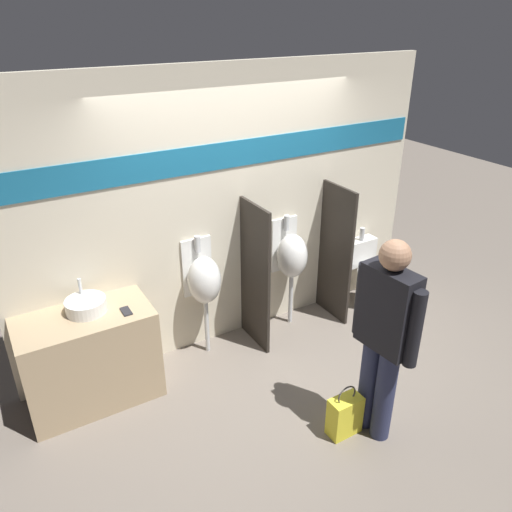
# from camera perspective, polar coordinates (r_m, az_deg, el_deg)

# --- Properties ---
(ground_plane) EXTENTS (16.00, 16.00, 0.00)m
(ground_plane) POSITION_cam_1_polar(r_m,az_deg,el_deg) (5.02, 1.01, -11.55)
(ground_plane) COLOR #70665B
(display_wall) EXTENTS (4.33, 0.07, 2.70)m
(display_wall) POSITION_cam_1_polar(r_m,az_deg,el_deg) (4.80, -2.63, 5.29)
(display_wall) COLOR beige
(display_wall) RESTS_ON ground_plane
(sink_counter) EXTENTS (1.09, 0.57, 0.85)m
(sink_counter) POSITION_cam_1_polar(r_m,az_deg,el_deg) (4.54, -18.42, -11.06)
(sink_counter) COLOR tan
(sink_counter) RESTS_ON ground_plane
(sink_basin) EXTENTS (0.33, 0.33, 0.25)m
(sink_basin) POSITION_cam_1_polar(r_m,az_deg,el_deg) (4.33, -18.87, -5.37)
(sink_basin) COLOR white
(sink_basin) RESTS_ON sink_counter
(cell_phone) EXTENTS (0.07, 0.14, 0.01)m
(cell_phone) POSITION_cam_1_polar(r_m,az_deg,el_deg) (4.26, -14.62, -6.12)
(cell_phone) COLOR #232328
(cell_phone) RESTS_ON sink_counter
(divider_near_counter) EXTENTS (0.03, 0.52, 1.50)m
(divider_near_counter) POSITION_cam_1_polar(r_m,az_deg,el_deg) (4.86, -0.11, -2.36)
(divider_near_counter) COLOR #28231E
(divider_near_counter) RESTS_ON ground_plane
(divider_mid) EXTENTS (0.03, 0.52, 1.50)m
(divider_mid) POSITION_cam_1_polar(r_m,az_deg,el_deg) (5.38, 9.06, 0.29)
(divider_mid) COLOR #28231E
(divider_mid) RESTS_ON ground_plane
(urinal_near_counter) EXTENTS (0.32, 0.33, 1.21)m
(urinal_near_counter) POSITION_cam_1_polar(r_m,az_deg,el_deg) (4.71, -5.99, -2.71)
(urinal_near_counter) COLOR silver
(urinal_near_counter) RESTS_ON ground_plane
(urinal_far) EXTENTS (0.32, 0.33, 1.21)m
(urinal_far) POSITION_cam_1_polar(r_m,az_deg,el_deg) (5.15, 4.07, 0.05)
(urinal_far) COLOR silver
(urinal_far) RESTS_ON ground_plane
(toilet) EXTENTS (0.40, 0.53, 0.88)m
(toilet) POSITION_cam_1_polar(r_m,az_deg,el_deg) (5.85, 12.73, -2.47)
(toilet) COLOR white
(toilet) RESTS_ON ground_plane
(person_in_vest) EXTENTS (0.23, 0.59, 1.70)m
(person_in_vest) POSITION_cam_1_polar(r_m,az_deg,el_deg) (3.84, 14.44, -8.62)
(person_in_vest) COLOR #282D4C
(person_in_vest) RESTS_ON ground_plane
(shopping_bag) EXTENTS (0.27, 0.15, 0.47)m
(shopping_bag) POSITION_cam_1_polar(r_m,az_deg,el_deg) (4.24, 10.10, -17.48)
(shopping_bag) COLOR yellow
(shopping_bag) RESTS_ON ground_plane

